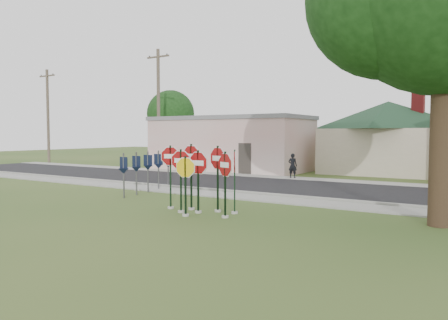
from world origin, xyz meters
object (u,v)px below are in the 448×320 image
Objects in this scene: stop_sign_center at (198,173)px; utility_pole_near at (158,107)px; stop_sign_yellow at (185,179)px; pedestrian at (293,166)px; stop_sign_left at (181,173)px.

utility_pole_near is at bearing 135.05° from stop_sign_center.
stop_sign_center is 0.75m from stop_sign_yellow.
pedestrian is (-1.96, 13.61, -0.45)m from stop_sign_yellow.
pedestrian is (-1.97, 12.88, -0.62)m from stop_sign_center.
pedestrian is at bearing 98.70° from stop_sign_center.
stop_sign_left is 0.25× the size of utility_pole_near.
utility_pole_near reaches higher than stop_sign_center.
utility_pole_near is at bearing 133.30° from stop_sign_left.
stop_sign_left is 13.24m from pedestrian.
stop_sign_yellow is 1.40× the size of pedestrian.
stop_sign_center is 0.63m from stop_sign_left.
stop_sign_yellow is at bearing -46.44° from utility_pole_near.
stop_sign_yellow is (-0.01, -0.73, -0.17)m from stop_sign_center.
stop_sign_left is at bearing -154.80° from stop_sign_center.
pedestrian is at bearing 98.18° from stop_sign_yellow.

